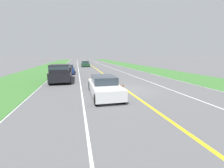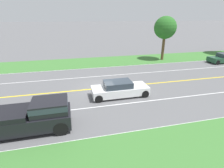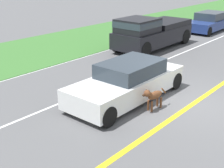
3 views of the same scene
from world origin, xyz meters
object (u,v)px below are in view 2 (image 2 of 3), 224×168
at_px(ego_car, 119,89).
at_px(dog, 118,85).
at_px(pickup_truck, 27,117).
at_px(roadside_tree_left_near, 165,28).

bearing_deg(ego_car, dog, 169.84).
distance_m(pickup_truck, roadside_tree_left_near, 22.26).
xyz_separation_m(pickup_truck, roadside_tree_left_near, (-14.39, 16.55, 3.78)).
distance_m(dog, pickup_truck, 8.17).
bearing_deg(pickup_truck, ego_car, 117.34).
relative_size(ego_car, dog, 4.13).
relative_size(pickup_truck, roadside_tree_left_near, 0.85).
xyz_separation_m(ego_car, roadside_tree_left_near, (-11.01, 10.01, 4.09)).
height_order(ego_car, pickup_truck, pickup_truck).
distance_m(ego_car, pickup_truck, 7.38).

